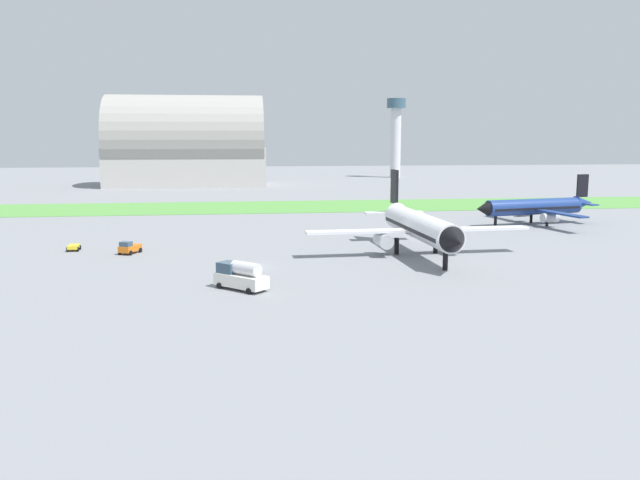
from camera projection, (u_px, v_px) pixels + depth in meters
ground_plane at (252, 267)px, 85.84m from camera, size 600.00×600.00×0.00m
grass_taxiway_strip at (245, 207)px, 159.00m from camera, size 360.00×28.00×0.08m
airplane_midfield_jet at (419, 226)px, 94.19m from camera, size 33.50×32.85×11.84m
airplane_parked_jet_far at (536, 207)px, 127.09m from camera, size 26.99×27.37×9.74m
baggage_cart_near_gate at (74, 247)px, 98.23m from camera, size 1.86×2.47×0.90m
fuel_truck_midfield at (240, 276)px, 73.14m from camera, size 6.36×6.23×3.29m
pushback_tug_by_runway at (129, 248)px, 95.67m from camera, size 3.21×4.02×1.95m
hangar_distant at (187, 147)px, 229.30m from camera, size 54.96×31.06×31.76m
control_tower at (396, 131)px, 273.49m from camera, size 8.00×8.00×33.21m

